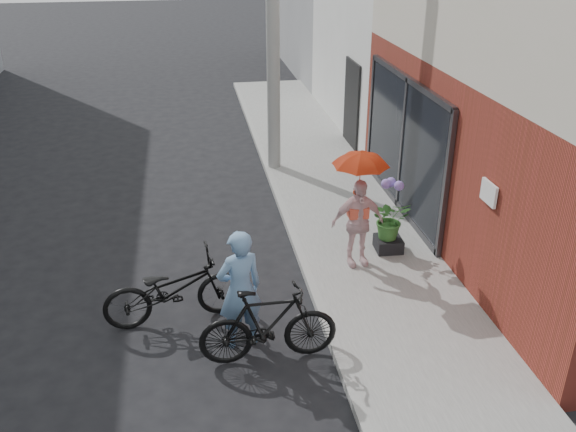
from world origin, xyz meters
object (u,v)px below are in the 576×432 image
object	(u,v)px
utility_pole	(273,9)
kimono_woman	(357,223)
officer	(240,290)
bike_right	(268,325)
planter	(388,244)
bike_left	(174,289)

from	to	relation	value
utility_pole	kimono_woman	bearing A→B (deg)	-81.70
officer	bike_right	xyz separation A→B (m)	(0.31, -0.39, -0.31)
bike_right	kimono_woman	bearing A→B (deg)	-40.46
officer	planter	xyz separation A→B (m)	(2.66, 1.93, -0.61)
officer	bike_right	size ratio (longest dim) A/B	0.95
kimono_woman	planter	xyz separation A→B (m)	(0.66, 0.33, -0.61)
bike_left	bike_right	xyz separation A→B (m)	(1.17, -1.07, 0.02)
bike_left	utility_pole	bearing A→B (deg)	-29.91
utility_pole	officer	distance (m)	6.78
officer	kimono_woman	xyz separation A→B (m)	(2.00, 1.60, 0.00)
officer	bike_right	world-z (taller)	officer
kimono_woman	bike_right	bearing A→B (deg)	-134.57
planter	kimono_woman	bearing A→B (deg)	-153.35
officer	bike_right	distance (m)	0.59
bike_right	planter	world-z (taller)	bike_right
planter	utility_pole	bearing A→B (deg)	107.50
utility_pole	planter	xyz separation A→B (m)	(1.31, -4.16, -3.27)
officer	kimono_woman	bearing A→B (deg)	-158.18
utility_pole	bike_right	world-z (taller)	utility_pole
utility_pole	bike_right	size ratio (longest dim) A/B	3.98
officer	bike_left	size ratio (longest dim) A/B	0.86
bike_left	planter	bearing A→B (deg)	-78.07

